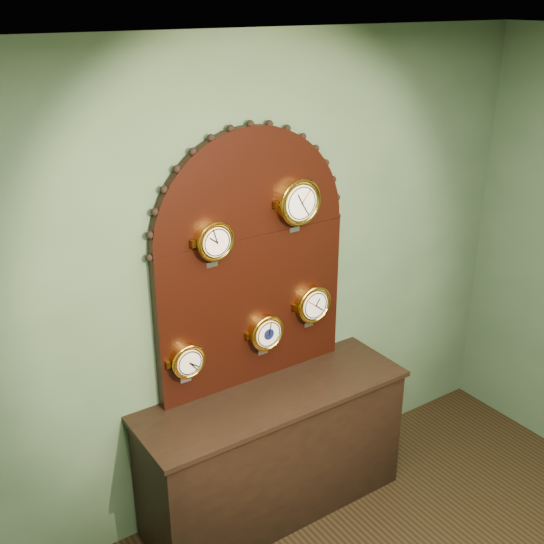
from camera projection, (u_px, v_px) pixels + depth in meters
wall_back at (248, 287)px, 3.80m from camera, size 4.00×0.00×4.00m
shop_counter at (274, 454)px, 3.98m from camera, size 1.60×0.50×0.80m
display_board at (252, 253)px, 3.67m from camera, size 1.26×0.06×1.53m
roman_clock at (214, 241)px, 3.42m from camera, size 0.22×0.08×0.27m
arabic_clock at (298, 202)px, 3.65m from camera, size 0.27×0.08×0.32m
hygrometer at (187, 360)px, 3.58m from camera, size 0.20×0.08×0.25m
barometer at (266, 332)px, 3.83m from camera, size 0.22×0.08×0.27m
tide_clock at (312, 304)px, 3.97m from camera, size 0.24×0.08×0.29m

